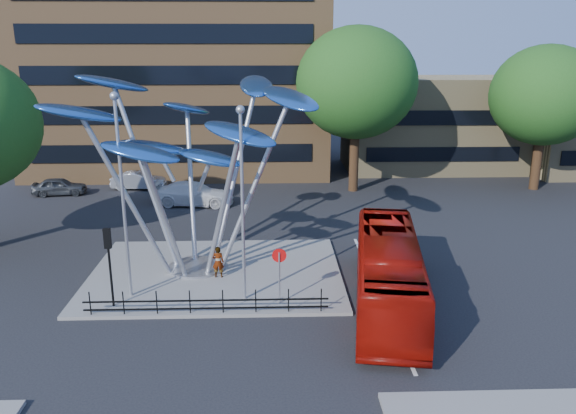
{
  "coord_description": "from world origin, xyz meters",
  "views": [
    {
      "loc": [
        1.62,
        -19.29,
        10.75
      ],
      "look_at": [
        2.42,
        4.0,
        3.97
      ],
      "focal_mm": 35.0,
      "sensor_mm": 36.0,
      "label": 1
    }
  ],
  "objects_px": {
    "parked_car_mid": "(139,181)",
    "parked_car_right": "(194,194)",
    "street_lamp_right": "(242,188)",
    "tree_right": "(357,83)",
    "red_bus": "(388,272)",
    "pedestrian": "(218,262)",
    "traffic_light_island": "(109,251)",
    "no_entry_sign_island": "(279,266)",
    "street_lamp_left": "(121,180)",
    "leaf_sculpture": "(189,131)",
    "parked_car_left": "(59,186)",
    "tree_far": "(545,96)"
  },
  "relations": [
    {
      "from": "parked_car_mid",
      "to": "parked_car_right",
      "type": "xyz_separation_m",
      "value": [
        4.79,
        -4.55,
        0.12
      ]
    },
    {
      "from": "parked_car_mid",
      "to": "tree_far",
      "type": "bearing_deg",
      "value": -89.3
    },
    {
      "from": "leaf_sculpture",
      "to": "parked_car_right",
      "type": "height_order",
      "value": "leaf_sculpture"
    },
    {
      "from": "pedestrian",
      "to": "parked_car_right",
      "type": "xyz_separation_m",
      "value": [
        -2.8,
        13.06,
        -0.12
      ]
    },
    {
      "from": "parked_car_right",
      "to": "tree_far",
      "type": "bearing_deg",
      "value": -75.17
    },
    {
      "from": "parked_car_mid",
      "to": "parked_car_right",
      "type": "bearing_deg",
      "value": -130.92
    },
    {
      "from": "parked_car_left",
      "to": "street_lamp_right",
      "type": "bearing_deg",
      "value": -149.18
    },
    {
      "from": "pedestrian",
      "to": "parked_car_right",
      "type": "height_order",
      "value": "pedestrian"
    },
    {
      "from": "parked_car_right",
      "to": "no_entry_sign_island",
      "type": "bearing_deg",
      "value": -153.6
    },
    {
      "from": "tree_far",
      "to": "traffic_light_island",
      "type": "bearing_deg",
      "value": -144.16
    },
    {
      "from": "parked_car_mid",
      "to": "parked_car_right",
      "type": "relative_size",
      "value": 0.75
    },
    {
      "from": "parked_car_mid",
      "to": "parked_car_right",
      "type": "height_order",
      "value": "parked_car_right"
    },
    {
      "from": "leaf_sculpture",
      "to": "red_bus",
      "type": "bearing_deg",
      "value": -25.59
    },
    {
      "from": "tree_right",
      "to": "street_lamp_right",
      "type": "height_order",
      "value": "tree_right"
    },
    {
      "from": "street_lamp_right",
      "to": "pedestrian",
      "type": "xyz_separation_m",
      "value": [
        -1.33,
        2.39,
        -4.18
      ]
    },
    {
      "from": "pedestrian",
      "to": "parked_car_mid",
      "type": "bearing_deg",
      "value": -65.93
    },
    {
      "from": "tree_far",
      "to": "parked_car_left",
      "type": "distance_m",
      "value": 36.48
    },
    {
      "from": "tree_right",
      "to": "tree_far",
      "type": "bearing_deg",
      "value": 0.0
    },
    {
      "from": "street_lamp_right",
      "to": "parked_car_mid",
      "type": "distance_m",
      "value": 22.34
    },
    {
      "from": "red_bus",
      "to": "pedestrian",
      "type": "height_order",
      "value": "red_bus"
    },
    {
      "from": "leaf_sculpture",
      "to": "traffic_light_island",
      "type": "bearing_deg",
      "value": -125.04
    },
    {
      "from": "street_lamp_right",
      "to": "tree_right",
      "type": "bearing_deg",
      "value": 68.46
    },
    {
      "from": "tree_far",
      "to": "leaf_sculpture",
      "type": "height_order",
      "value": "tree_far"
    },
    {
      "from": "street_lamp_left",
      "to": "parked_car_right",
      "type": "xyz_separation_m",
      "value": [
        0.87,
        14.95,
        -4.56
      ]
    },
    {
      "from": "no_entry_sign_island",
      "to": "tree_right",
      "type": "bearing_deg",
      "value": 72.88
    },
    {
      "from": "red_bus",
      "to": "parked_car_mid",
      "type": "xyz_separation_m",
      "value": [
        -15.02,
        20.47,
        -0.83
      ]
    },
    {
      "from": "tree_right",
      "to": "parked_car_mid",
      "type": "relative_size",
      "value": 2.95
    },
    {
      "from": "traffic_light_island",
      "to": "parked_car_left",
      "type": "height_order",
      "value": "traffic_light_island"
    },
    {
      "from": "no_entry_sign_island",
      "to": "street_lamp_left",
      "type": "bearing_deg",
      "value": 171.39
    },
    {
      "from": "tree_right",
      "to": "parked_car_left",
      "type": "bearing_deg",
      "value": -178.59
    },
    {
      "from": "red_bus",
      "to": "pedestrian",
      "type": "bearing_deg",
      "value": 168.16
    },
    {
      "from": "leaf_sculpture",
      "to": "traffic_light_island",
      "type": "xyz_separation_m",
      "value": [
        -2.93,
        -4.18,
        -4.26
      ]
    },
    {
      "from": "parked_car_left",
      "to": "parked_car_right",
      "type": "distance_m",
      "value": 10.71
    },
    {
      "from": "leaf_sculpture",
      "to": "street_lamp_right",
      "type": "relative_size",
      "value": 1.53
    },
    {
      "from": "street_lamp_right",
      "to": "parked_car_mid",
      "type": "relative_size",
      "value": 2.03
    },
    {
      "from": "tree_right",
      "to": "street_lamp_left",
      "type": "relative_size",
      "value": 1.38
    },
    {
      "from": "parked_car_right",
      "to": "street_lamp_left",
      "type": "bearing_deg",
      "value": -176.39
    },
    {
      "from": "tree_right",
      "to": "pedestrian",
      "type": "height_order",
      "value": "tree_right"
    },
    {
      "from": "leaf_sculpture",
      "to": "no_entry_sign_island",
      "type": "height_order",
      "value": "leaf_sculpture"
    },
    {
      "from": "traffic_light_island",
      "to": "pedestrian",
      "type": "relative_size",
      "value": 2.25
    },
    {
      "from": "street_lamp_right",
      "to": "traffic_light_island",
      "type": "distance_m",
      "value": 6.05
    },
    {
      "from": "tree_right",
      "to": "leaf_sculpture",
      "type": "xyz_separation_m",
      "value": [
        -10.07,
        -15.32,
        -1.16
      ]
    },
    {
      "from": "red_bus",
      "to": "no_entry_sign_island",
      "type": "bearing_deg",
      "value": -170.65
    },
    {
      "from": "traffic_light_island",
      "to": "red_bus",
      "type": "height_order",
      "value": "traffic_light_island"
    },
    {
      "from": "traffic_light_island",
      "to": "parked_car_right",
      "type": "xyz_separation_m",
      "value": [
        1.37,
        15.95,
        -1.82
      ]
    },
    {
      "from": "traffic_light_island",
      "to": "red_bus",
      "type": "bearing_deg",
      "value": 0.14
    },
    {
      "from": "street_lamp_right",
      "to": "parked_car_left",
      "type": "relative_size",
      "value": 2.17
    },
    {
      "from": "parked_car_left",
      "to": "tree_far",
      "type": "bearing_deg",
      "value": -96.29
    },
    {
      "from": "street_lamp_right",
      "to": "no_entry_sign_island",
      "type": "xyz_separation_m",
      "value": [
        1.5,
        -0.48,
        -3.28
      ]
    },
    {
      "from": "parked_car_mid",
      "to": "street_lamp_right",
      "type": "bearing_deg",
      "value": -153.37
    }
  ]
}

